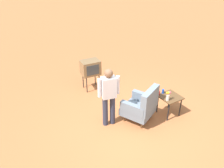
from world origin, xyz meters
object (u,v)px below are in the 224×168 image
armchair (142,106)px  soda_can_red (159,93)px  soda_can_blue (163,91)px  person_standing (109,94)px  flower_vase (168,95)px  side_table (170,99)px  tv_on_stand (90,68)px

armchair → soda_can_red: bearing=-173.7°
soda_can_red → soda_can_blue: 0.17m
person_standing → soda_can_red: person_standing is taller
soda_can_red → flower_vase: size_ratio=0.46×
soda_can_blue → soda_can_red: bearing=2.8°
armchair → person_standing: person_standing is taller
armchair → side_table: size_ratio=1.78×
person_standing → flower_vase: 1.61m
tv_on_stand → person_standing: person_standing is taller
person_standing → soda_can_red: size_ratio=13.44×
tv_on_stand → flower_vase: tv_on_stand is taller
person_standing → soda_can_red: bearing=169.7°
side_table → flower_vase: 0.32m
side_table → soda_can_blue: size_ratio=4.87×
soda_can_red → soda_can_blue: same height
armchair → soda_can_blue: (-0.80, -0.08, 0.16)m
side_table → person_standing: person_standing is taller
armchair → soda_can_blue: size_ratio=8.69×
side_table → person_standing: (1.68, -0.49, 0.43)m
tv_on_stand → soda_can_red: size_ratio=8.44×
side_table → armchair: bearing=-10.0°
armchair → side_table: 0.88m
person_standing → soda_can_blue: person_standing is taller
person_standing → flower_vase: size_ratio=6.19×
armchair → soda_can_blue: armchair is taller
tv_on_stand → flower_vase: bearing=112.9°
armchair → soda_can_red: size_ratio=8.69×
soda_can_red → flower_vase: bearing=96.3°
side_table → soda_can_red: soda_can_red is taller
armchair → soda_can_blue: bearing=-174.5°
tv_on_stand → soda_can_blue: tv_on_stand is taller
armchair → soda_can_red: armchair is taller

